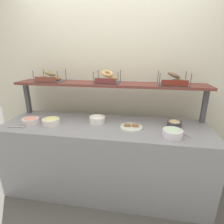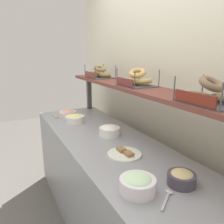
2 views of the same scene
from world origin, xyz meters
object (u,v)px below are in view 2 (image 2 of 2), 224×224
at_px(bowl_lox_spread, 68,114).
at_px(bowl_scallion_spread, 138,184).
at_px(bowl_hummus, 182,178).
at_px(serving_plate_white, 124,154).
at_px(bowl_cream_cheese, 110,130).
at_px(bagel_basket_everything, 99,74).
at_px(bagel_basket_poppy, 209,95).
at_px(bowl_egg_salad, 75,119).
at_px(serving_spoon_by_edge, 55,116).
at_px(bagel_basket_sesame, 137,80).
at_px(serving_spoon_near_plate, 167,196).

relative_size(bowl_lox_spread, bowl_scallion_spread, 0.98).
height_order(bowl_hummus, serving_plate_white, bowl_hummus).
xyz_separation_m(bowl_cream_cheese, bagel_basket_everything, (-0.63, 0.20, 0.43)).
relative_size(bowl_scallion_spread, bagel_basket_everything, 0.60).
bearing_deg(bagel_basket_poppy, serving_plate_white, -146.79).
distance_m(bowl_egg_salad, bowl_scallion_spread, 1.30).
bearing_deg(serving_spoon_by_edge, bowl_lox_spread, 61.56).
bearing_deg(bowl_lox_spread, bowl_egg_salad, 1.32).
xyz_separation_m(bowl_lox_spread, bowl_cream_cheese, (0.74, 0.16, 0.01)).
bearing_deg(bowl_scallion_spread, bagel_basket_poppy, 86.99).
xyz_separation_m(bowl_lox_spread, bagel_basket_sesame, (0.82, 0.37, 0.44)).
xyz_separation_m(bowl_egg_salad, serving_spoon_by_edge, (-0.31, -0.13, -0.04)).
bearing_deg(bagel_basket_poppy, bowl_egg_salad, -165.33).
relative_size(bowl_egg_salad, bowl_hummus, 1.22).
bearing_deg(bowl_egg_salad, bagel_basket_sesame, 32.41).
height_order(serving_spoon_near_plate, bagel_basket_sesame, bagel_basket_sesame).
xyz_separation_m(serving_plate_white, serving_spoon_near_plate, (0.51, -0.05, -0.00)).
bearing_deg(serving_spoon_by_edge, bagel_basket_poppy, 16.26).
height_order(bowl_lox_spread, bagel_basket_sesame, bagel_basket_sesame).
bearing_deg(bowl_hummus, serving_spoon_by_edge, -170.13).
relative_size(serving_spoon_near_plate, bagel_basket_sesame, 0.50).
xyz_separation_m(bowl_hummus, bowl_cream_cheese, (-0.86, -0.01, 0.00)).
height_order(bowl_lox_spread, bowl_hummus, bowl_hummus).
distance_m(bowl_hummus, bowl_scallion_spread, 0.25).
bearing_deg(bowl_cream_cheese, serving_spoon_by_edge, -160.77).
bearing_deg(serving_spoon_near_plate, bowl_egg_salad, -179.35).
xyz_separation_m(bagel_basket_everything, bagel_basket_poppy, (1.46, -0.00, 0.00)).
height_order(bowl_hummus, bagel_basket_poppy, bagel_basket_poppy).
height_order(bowl_cream_cheese, bagel_basket_poppy, bagel_basket_poppy).
bearing_deg(bowl_cream_cheese, bagel_basket_everything, 162.83).
xyz_separation_m(bowl_egg_salad, serving_spoon_near_plate, (1.40, 0.02, -0.04)).
bearing_deg(bagel_basket_sesame, bowl_lox_spread, -155.74).
bearing_deg(serving_plate_white, bagel_basket_poppy, 33.21).
bearing_deg(bowl_scallion_spread, bowl_egg_salad, 175.99).
height_order(serving_plate_white, serving_spoon_by_edge, serving_plate_white).
relative_size(bowl_cream_cheese, bagel_basket_everything, 0.56).
relative_size(bowl_hummus, serving_spoon_near_plate, 1.06).
bearing_deg(bowl_hummus, serving_spoon_near_plate, -69.31).
bearing_deg(serving_spoon_by_edge, serving_plate_white, 9.29).
relative_size(bowl_lox_spread, bagel_basket_poppy, 0.58).
xyz_separation_m(bowl_hummus, bagel_basket_sesame, (-0.77, 0.21, 0.44)).
distance_m(bowl_hummus, serving_spoon_by_edge, 1.69).
xyz_separation_m(bowl_scallion_spread, bagel_basket_poppy, (0.02, 0.43, 0.43)).
bearing_deg(serving_spoon_near_plate, bagel_basket_everything, 167.91).
distance_m(serving_plate_white, bagel_basket_everything, 1.17).
xyz_separation_m(bowl_lox_spread, bagel_basket_everything, (0.10, 0.35, 0.44)).
bearing_deg(serving_plate_white, bowl_scallion_spread, -21.30).
xyz_separation_m(bowl_scallion_spread, serving_plate_white, (-0.40, 0.16, -0.04)).
relative_size(bagel_basket_everything, bagel_basket_sesame, 1.08).
xyz_separation_m(bowl_cream_cheese, serving_plate_white, (0.40, -0.08, -0.04)).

